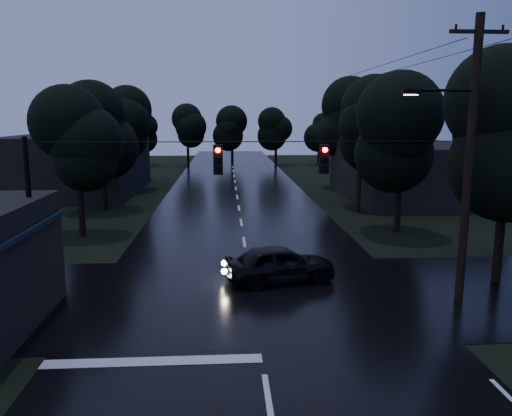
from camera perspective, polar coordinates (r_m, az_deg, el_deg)
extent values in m
cube|color=black|center=(36.44, -1.96, -0.04)|extent=(12.00, 120.00, 0.02)
cube|color=black|center=(19.04, -0.43, -9.96)|extent=(60.00, 9.00, 0.02)
cube|color=black|center=(16.37, -25.13, -2.70)|extent=(0.30, 7.00, 0.15)
cylinder|color=black|center=(19.57, -22.10, -5.57)|extent=(0.10, 0.10, 3.00)
cube|color=#FFBD66|center=(15.22, -27.15, -6.53)|extent=(0.06, 1.60, 0.50)
cube|color=#FFBD66|center=(17.63, -23.69, -4.04)|extent=(0.06, 1.20, 0.50)
cube|color=black|center=(42.76, 17.01, 4.05)|extent=(10.00, 14.00, 4.40)
cube|color=black|center=(47.82, -19.42, 4.91)|extent=(10.00, 16.00, 5.00)
cylinder|color=black|center=(18.89, 23.16, 4.63)|extent=(0.30, 0.30, 10.00)
cube|color=black|center=(19.02, 24.16, 17.92)|extent=(2.00, 0.12, 0.12)
cylinder|color=black|center=(18.37, 20.59, 12.48)|extent=(2.20, 0.10, 0.10)
cube|color=black|center=(17.96, 17.29, 12.58)|extent=(0.60, 0.25, 0.18)
cube|color=#FFB266|center=(17.95, 17.28, 12.26)|extent=(0.45, 0.18, 0.03)
cylinder|color=black|center=(35.18, 11.80, 5.53)|extent=(0.30, 0.30, 7.50)
cube|color=black|center=(35.06, 11.99, 10.67)|extent=(2.00, 0.12, 0.12)
cylinder|color=black|center=(18.41, -24.28, -1.90)|extent=(0.18, 0.18, 6.00)
cylinder|color=black|center=(16.86, -0.27, 7.59)|extent=(15.00, 0.03, 0.03)
cube|color=black|center=(16.88, -4.36, 5.52)|extent=(0.32, 0.25, 1.00)
sphere|color=#FF0C07|center=(16.73, -4.37, 5.48)|extent=(0.18, 0.18, 0.18)
cube|color=black|center=(17.21, 7.77, 5.55)|extent=(0.32, 0.25, 1.00)
sphere|color=#FF0C07|center=(17.06, 7.87, 5.51)|extent=(0.18, 0.18, 0.18)
cylinder|color=black|center=(22.40, 25.96, -4.16)|extent=(0.36, 0.36, 2.80)
sphere|color=black|center=(21.85, 26.67, 4.51)|extent=(4.48, 4.48, 4.48)
sphere|color=black|center=(21.78, 26.93, 7.65)|extent=(4.48, 4.48, 4.48)
sphere|color=black|center=(21.78, 27.20, 10.80)|extent=(4.48, 4.48, 4.48)
cylinder|color=black|center=(29.46, -19.31, -0.73)|extent=(0.36, 0.36, 2.45)
sphere|color=black|center=(29.06, -19.66, 5.04)|extent=(3.92, 3.92, 3.92)
sphere|color=black|center=(28.99, -19.79, 7.10)|extent=(3.92, 3.92, 3.92)
sphere|color=black|center=(28.96, -19.92, 9.17)|extent=(3.92, 3.92, 3.92)
cylinder|color=black|center=(37.23, -16.92, 1.78)|extent=(0.36, 0.36, 2.62)
sphere|color=black|center=(36.91, -17.19, 6.68)|extent=(4.20, 4.20, 4.20)
sphere|color=black|center=(36.86, -17.28, 8.42)|extent=(4.20, 4.20, 4.20)
sphere|color=black|center=(36.84, -17.38, 10.17)|extent=(4.20, 4.20, 4.20)
cylinder|color=black|center=(47.03, -14.87, 3.72)|extent=(0.36, 0.36, 2.80)
sphere|color=black|center=(46.77, -15.07, 7.86)|extent=(4.48, 4.48, 4.48)
sphere|color=black|center=(46.74, -15.14, 9.33)|extent=(4.48, 4.48, 4.48)
sphere|color=black|center=(46.74, -15.21, 10.80)|extent=(4.48, 4.48, 4.48)
cylinder|color=black|center=(30.02, 15.90, -0.17)|extent=(0.36, 0.36, 2.62)
sphere|color=black|center=(29.62, 16.21, 5.91)|extent=(4.20, 4.20, 4.20)
sphere|color=black|center=(29.56, 16.32, 8.08)|extent=(4.20, 4.20, 4.20)
sphere|color=black|center=(29.54, 16.44, 10.26)|extent=(4.20, 4.20, 4.20)
cylinder|color=black|center=(37.71, 12.78, 2.22)|extent=(0.36, 0.36, 2.80)
sphere|color=black|center=(37.38, 12.99, 7.38)|extent=(4.48, 4.48, 4.48)
sphere|color=black|center=(37.34, 13.06, 9.22)|extent=(4.48, 4.48, 4.48)
sphere|color=black|center=(37.34, 13.14, 11.06)|extent=(4.48, 4.48, 4.48)
cylinder|color=black|center=(47.44, 10.12, 4.07)|extent=(0.36, 0.36, 2.97)
sphere|color=black|center=(47.18, 10.26, 8.43)|extent=(4.76, 4.76, 4.76)
sphere|color=black|center=(47.15, 10.32, 9.98)|extent=(4.76, 4.76, 4.76)
sphere|color=black|center=(47.16, 10.37, 11.53)|extent=(4.76, 4.76, 4.76)
imported|color=black|center=(20.34, 2.74, -6.36)|extent=(4.73, 2.65, 1.52)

